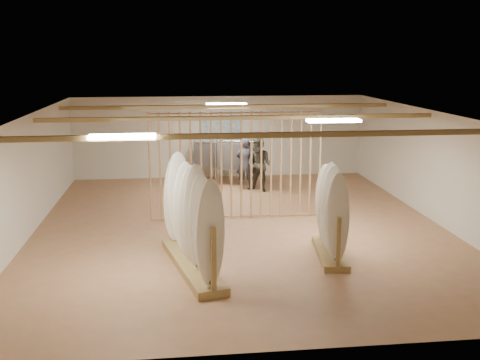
{
  "coord_description": "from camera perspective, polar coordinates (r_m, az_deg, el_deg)",
  "views": [
    {
      "loc": [
        -1.55,
        -13.25,
        4.18
      ],
      "look_at": [
        0.0,
        0.0,
        1.2
      ],
      "focal_mm": 42.0,
      "sensor_mm": 36.0,
      "label": 1
    }
  ],
  "objects": [
    {
      "name": "shopper_a",
      "position": [
        17.71,
        0.54,
        2.03
      ],
      "size": [
        0.76,
        0.58,
        1.87
      ],
      "primitive_type": "imported",
      "rotation": [
        0.0,
        0.0,
        2.95
      ],
      "color": "#2B2931",
      "rests_on": "floor"
    },
    {
      "name": "shopper_b",
      "position": [
        17.42,
        1.98,
        1.94
      ],
      "size": [
        1.18,
        1.14,
        1.92
      ],
      "primitive_type": "imported",
      "rotation": [
        0.0,
        0.0,
        -0.64
      ],
      "color": "#343128",
      "rests_on": "floor"
    },
    {
      "name": "wall_left",
      "position": [
        13.97,
        -20.82,
        0.28
      ],
      "size": [
        0.0,
        12.0,
        12.0
      ],
      "primitive_type": "plane",
      "rotation": [
        1.57,
        0.0,
        1.57
      ],
      "color": "beige",
      "rests_on": "ground"
    },
    {
      "name": "rack_right",
      "position": [
        11.99,
        9.2,
        -4.72
      ],
      "size": [
        0.75,
        2.04,
        1.9
      ],
      "rotation": [
        0.0,
        0.0,
        -0.12
      ],
      "color": "olive",
      "rests_on": "floor"
    },
    {
      "name": "light_panels",
      "position": [
        13.42,
        0.0,
        6.43
      ],
      "size": [
        1.2,
        0.35,
        0.06
      ],
      "primitive_type": "cube",
      "color": "white",
      "rests_on": "ground"
    },
    {
      "name": "floor",
      "position": [
        13.98,
        0.0,
        -4.8
      ],
      "size": [
        12.0,
        12.0,
        0.0
      ],
      "primitive_type": "plane",
      "color": "#A5744F",
      "rests_on": "ground"
    },
    {
      "name": "wall_right",
      "position": [
        15.04,
        19.28,
        1.23
      ],
      "size": [
        0.0,
        12.0,
        12.0
      ],
      "primitive_type": "plane",
      "rotation": [
        1.57,
        0.0,
        -1.57
      ],
      "color": "beige",
      "rests_on": "ground"
    },
    {
      "name": "bamboo_partition",
      "position": [
        14.41,
        -0.37,
        1.47
      ],
      "size": [
        4.45,
        0.05,
        2.78
      ],
      "color": "tan",
      "rests_on": "ground"
    },
    {
      "name": "ceiling",
      "position": [
        13.41,
        0.0,
        6.69
      ],
      "size": [
        12.0,
        12.0,
        0.0
      ],
      "primitive_type": "plane",
      "rotation": [
        3.14,
        0.0,
        0.0
      ],
      "color": "gray",
      "rests_on": "ground"
    },
    {
      "name": "poster",
      "position": [
        19.46,
        -2.06,
        4.97
      ],
      "size": [
        1.4,
        0.03,
        0.9
      ],
      "primitive_type": "cube",
      "color": "#326BB1",
      "rests_on": "ground"
    },
    {
      "name": "clothing_rack_b",
      "position": [
        18.16,
        -0.19,
        2.47
      ],
      "size": [
        1.37,
        0.69,
        1.52
      ],
      "rotation": [
        0.0,
        0.0,
        -0.27
      ],
      "color": "silver",
      "rests_on": "floor"
    },
    {
      "name": "wall_front",
      "position": [
        7.92,
        5.12,
        -8.03
      ],
      "size": [
        12.0,
        0.0,
        12.0
      ],
      "primitive_type": "plane",
      "rotation": [
        -1.57,
        0.0,
        0.0
      ],
      "color": "beige",
      "rests_on": "ground"
    },
    {
      "name": "ceiling_slats",
      "position": [
        13.42,
        0.0,
        6.35
      ],
      "size": [
        9.5,
        6.12,
        0.1
      ],
      "primitive_type": "cube",
      "color": "olive",
      "rests_on": "ground"
    },
    {
      "name": "rack_left",
      "position": [
        11.16,
        -4.94,
        -5.42
      ],
      "size": [
        1.26,
        3.13,
        2.15
      ],
      "rotation": [
        0.0,
        0.0,
        0.22
      ],
      "color": "olive",
      "rests_on": "floor"
    },
    {
      "name": "wall_back",
      "position": [
        19.51,
        -2.06,
        4.4
      ],
      "size": [
        12.0,
        0.0,
        12.0
      ],
      "primitive_type": "plane",
      "rotation": [
        1.57,
        0.0,
        0.0
      ],
      "color": "beige",
      "rests_on": "ground"
    },
    {
      "name": "clothing_rack_a",
      "position": [
        18.89,
        -2.89,
        2.54
      ],
      "size": [
        1.23,
        0.61,
        1.36
      ],
      "rotation": [
        0.0,
        0.0,
        -0.26
      ],
      "color": "silver",
      "rests_on": "floor"
    }
  ]
}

